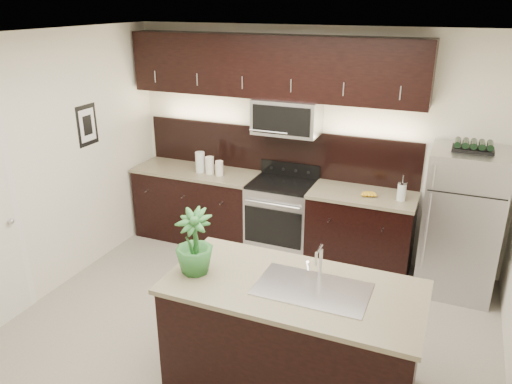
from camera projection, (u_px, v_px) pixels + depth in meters
ground at (245, 335)px, 4.71m from camera, size 4.50×4.50×0.00m
room_walls at (229, 164)px, 4.10m from camera, size 4.52×4.02×2.71m
counter_run at (266, 215)px, 6.15m from camera, size 3.51×0.65×0.94m
upper_fixtures at (274, 77)px, 5.66m from camera, size 3.49×0.40×1.66m
island at (292, 336)px, 3.95m from camera, size 1.96×0.96×0.94m
sink_faucet at (313, 287)px, 3.73m from camera, size 0.84×0.50×0.28m
refrigerator at (461, 223)px, 5.19m from camera, size 0.76×0.68×1.57m
wine_rack at (473, 146)px, 4.89m from camera, size 0.39×0.24×0.09m
plant at (194, 242)px, 3.87m from camera, size 0.30×0.30×0.53m
canisters at (207, 164)px, 6.16m from camera, size 0.38×0.13×0.26m
french_press at (402, 191)px, 5.34m from camera, size 0.10×0.10×0.28m
bananas at (364, 194)px, 5.48m from camera, size 0.21×0.18×0.05m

